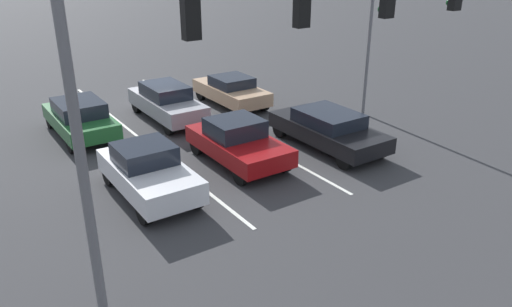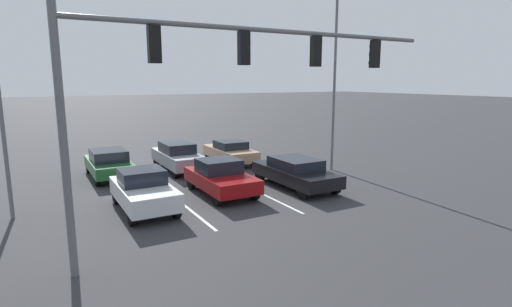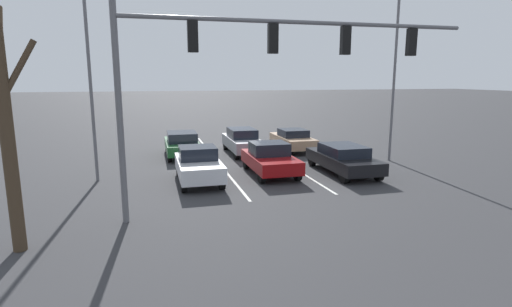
% 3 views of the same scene
% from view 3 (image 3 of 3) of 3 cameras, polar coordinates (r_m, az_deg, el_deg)
% --- Properties ---
extents(ground_plane, '(240.00, 240.00, 0.00)m').
position_cam_3_polar(ground_plane, '(25.21, -2.61, 0.34)').
color(ground_plane, '#333335').
extents(lane_stripe_left_divider, '(0.12, 16.36, 0.01)m').
position_cam_3_polar(lane_stripe_left_divider, '(23.58, 2.71, -0.38)').
color(lane_stripe_left_divider, silver).
rests_on(lane_stripe_left_divider, ground_plane).
extents(lane_stripe_center_divider, '(0.12, 16.36, 0.01)m').
position_cam_3_polar(lane_stripe_center_divider, '(22.79, -5.78, -0.82)').
color(lane_stripe_center_divider, silver).
rests_on(lane_stripe_center_divider, ground_plane).
extents(car_maroon_midlane_front, '(1.94, 4.12, 1.52)m').
position_cam_3_polar(car_maroon_midlane_front, '(19.06, 2.02, -0.73)').
color(car_maroon_midlane_front, maroon).
rests_on(car_maroon_midlane_front, ground_plane).
extents(car_black_leftlane_front, '(1.95, 4.78, 1.38)m').
position_cam_3_polar(car_black_leftlane_front, '(19.76, 12.33, -0.65)').
color(car_black_leftlane_front, black).
rests_on(car_black_leftlane_front, ground_plane).
extents(car_silver_rightlane_front, '(1.82, 4.03, 1.57)m').
position_cam_3_polar(car_silver_rightlane_front, '(17.78, -8.22, -1.59)').
color(car_silver_rightlane_front, silver).
rests_on(car_silver_rightlane_front, ground_plane).
extents(car_gray_midlane_second, '(1.71, 4.56, 1.53)m').
position_cam_3_polar(car_gray_midlane_second, '(24.25, -1.98, 1.83)').
color(car_gray_midlane_second, gray).
rests_on(car_gray_midlane_second, ground_plane).
extents(car_tan_leftlane_second, '(1.80, 4.24, 1.37)m').
position_cam_3_polar(car_tan_leftlane_second, '(25.43, 5.26, 2.01)').
color(car_tan_leftlane_second, tan).
rests_on(car_tan_leftlane_second, ground_plane).
extents(car_darkgreen_rightlane_second, '(1.86, 4.33, 1.45)m').
position_cam_3_polar(car_darkgreen_rightlane_second, '(23.82, -10.53, 1.40)').
color(car_darkgreen_rightlane_second, '#1E5928').
rests_on(car_darkgreen_rightlane_second, ground_plane).
extents(traffic_signal_gantry, '(12.10, 0.37, 6.87)m').
position_cam_3_polar(traffic_signal_gantry, '(13.32, -0.59, 13.58)').
color(traffic_signal_gantry, slate).
rests_on(traffic_signal_gantry, ground_plane).
extents(street_lamp_right_shoulder, '(1.92, 0.24, 8.62)m').
position_cam_3_polar(street_lamp_right_shoulder, '(18.77, -22.12, 11.12)').
color(street_lamp_right_shoulder, slate).
rests_on(street_lamp_right_shoulder, ground_plane).
extents(street_lamp_left_shoulder, '(1.63, 0.24, 9.45)m').
position_cam_3_polar(street_lamp_left_shoulder, '(23.03, 18.96, 12.08)').
color(street_lamp_left_shoulder, slate).
rests_on(street_lamp_left_shoulder, ground_plane).
extents(bare_tree_near, '(1.57, 2.61, 6.65)m').
position_cam_3_polar(bare_tree_near, '(11.95, -32.13, 3.39)').
color(bare_tree_near, '#423323').
rests_on(bare_tree_near, ground_plane).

